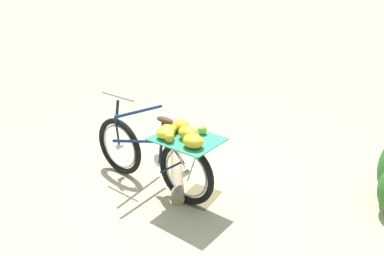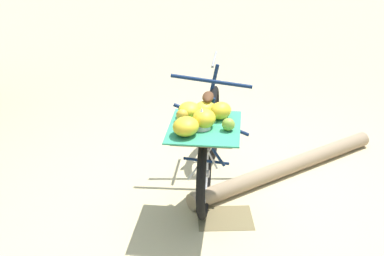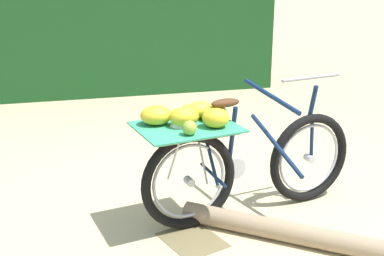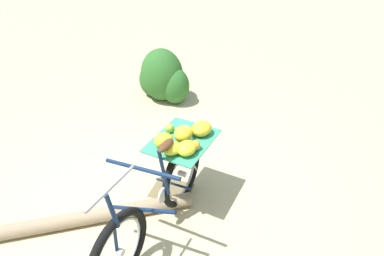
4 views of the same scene
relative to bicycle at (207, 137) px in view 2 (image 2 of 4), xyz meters
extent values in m
plane|color=#C6B284|center=(0.12, -0.11, -0.51)|extent=(60.00, 60.00, 0.00)
torus|color=black|center=(0.10, 0.66, -0.14)|extent=(0.17, 0.73, 0.73)
torus|color=#B7B7BC|center=(0.10, 0.66, -0.14)|extent=(0.10, 0.56, 0.57)
cylinder|color=#B7B7BC|center=(0.10, 0.66, -0.14)|extent=(0.09, 0.07, 0.06)
torus|color=black|center=(-0.05, -0.38, -0.14)|extent=(0.17, 0.73, 0.73)
torus|color=#B7B7BC|center=(-0.05, -0.38, -0.14)|extent=(0.10, 0.56, 0.57)
cylinder|color=#B7B7BC|center=(-0.05, -0.38, -0.14)|extent=(0.09, 0.07, 0.06)
cylinder|color=#0F2347|center=(0.06, 0.34, 0.02)|extent=(0.70, 0.13, 0.30)
cylinder|color=#0F2347|center=(0.05, 0.27, 0.41)|extent=(0.71, 0.13, 0.11)
cylinder|color=#0F2347|center=(0.00, -0.04, 0.13)|extent=(0.12, 0.05, 0.49)
cylinder|color=#0F2347|center=(-0.02, -0.19, -0.13)|extent=(0.38, 0.08, 0.05)
cylinder|color=#0F2347|center=(-0.02, -0.23, 0.08)|extent=(0.32, 0.07, 0.47)
cylinder|color=#0F2347|center=(0.10, 0.67, 0.01)|extent=(0.05, 0.03, 0.30)
cylinder|color=#0F2347|center=(0.10, 0.65, 0.30)|extent=(0.10, 0.05, 0.30)
cylinder|color=gray|center=(0.10, 0.62, 0.51)|extent=(0.10, 0.52, 0.02)
ellipsoid|color=#4C2D19|center=(-0.01, -0.10, 0.40)|extent=(0.12, 0.23, 0.06)
cylinder|color=#B7B7BC|center=(0.01, 0.00, -0.11)|extent=(0.04, 0.16, 0.16)
cylinder|color=#B7B7BC|center=(-0.03, -0.28, 0.05)|extent=(0.20, 0.04, 0.39)
cylinder|color=#B7B7BC|center=(-0.06, -0.49, 0.05)|extent=(0.24, 0.05, 0.39)
cube|color=brown|center=(-0.05, -0.40, 0.25)|extent=(0.52, 0.66, 0.02)
cube|color=#33936B|center=(-0.05, -0.40, 0.27)|extent=(0.63, 0.75, 0.01)
ellipsoid|color=gold|center=(-0.06, -0.41, 0.34)|extent=(0.20, 0.23, 0.14)
ellipsoid|color=gold|center=(0.08, -0.25, 0.34)|extent=(0.24, 0.24, 0.13)
ellipsoid|color=yellow|center=(-0.16, -0.21, 0.33)|extent=(0.19, 0.22, 0.12)
ellipsoid|color=yellow|center=(-0.04, -0.17, 0.33)|extent=(0.24, 0.24, 0.11)
ellipsoid|color=gold|center=(-0.19, -0.55, 0.34)|extent=(0.25, 0.27, 0.13)
sphere|color=gold|center=(-0.22, -0.29, 0.32)|extent=(0.10, 0.10, 0.10)
sphere|color=#8CAD38|center=(0.12, -0.48, 0.32)|extent=(0.10, 0.10, 0.10)
cone|color=white|center=(-0.07, -0.43, 0.36)|extent=(0.16, 0.16, 0.17)
cylinder|color=#9E8466|center=(0.78, 0.27, -0.44)|extent=(1.94, 1.33, 0.15)
cube|color=olive|center=(0.13, -0.46, -0.51)|extent=(0.44, 0.36, 0.01)
camera|label=1|loc=(-3.06, -2.19, 1.90)|focal=35.31mm
camera|label=2|loc=(-0.26, -3.88, 1.76)|focal=47.05mm
camera|label=3|loc=(2.79, -2.21, 1.37)|focal=48.50mm
camera|label=4|loc=(-0.99, 2.03, 2.11)|focal=30.70mm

